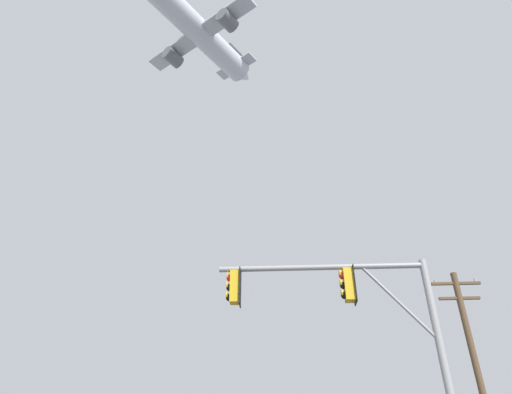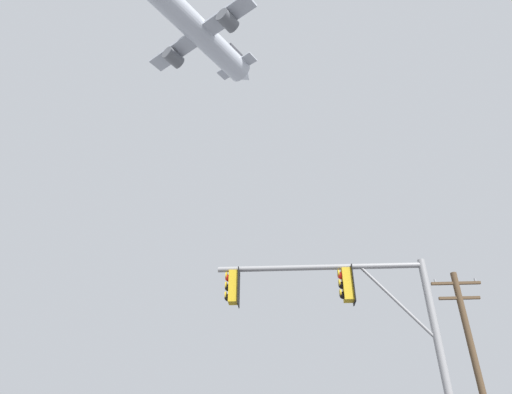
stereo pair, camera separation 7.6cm
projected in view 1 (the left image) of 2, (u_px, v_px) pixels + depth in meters
name	position (u px, v px, depth m)	size (l,w,h in m)	color
signal_pole_near	(357.00, 317.00, 11.71)	(5.73, 0.48, 6.20)	gray
utility_pole	(477.00, 370.00, 18.61)	(2.20, 0.28, 9.11)	brown
airplane	(197.00, 30.00, 63.78)	(16.90, 21.88, 6.64)	#B7BCC6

